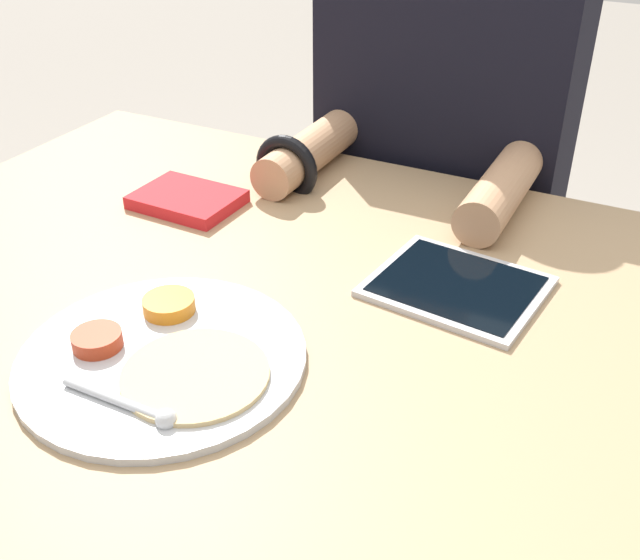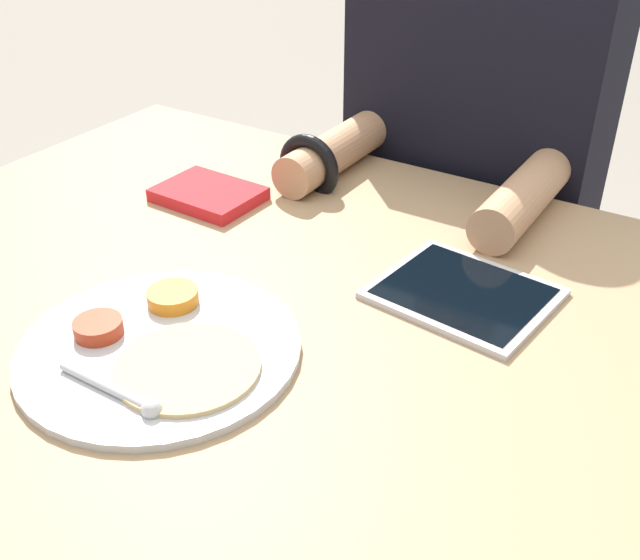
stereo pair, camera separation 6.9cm
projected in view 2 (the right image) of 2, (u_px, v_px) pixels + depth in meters
dining_table at (267, 501)px, 1.15m from camera, size 1.22×0.94×0.77m
thali_tray at (160, 347)px, 0.84m from camera, size 0.32×0.32×0.03m
red_notebook at (209, 195)px, 1.17m from camera, size 0.16×0.12×0.02m
tablet_device at (464, 293)px, 0.94m from camera, size 0.23×0.20×0.01m
person_diner at (462, 242)px, 1.45m from camera, size 0.44×0.46×1.23m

